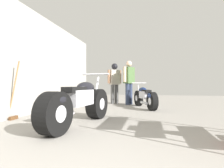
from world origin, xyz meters
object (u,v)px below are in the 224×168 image
motorcycle_black_naked (145,97)px  mechanic_in_blue (129,80)px  motorcycle_maroon_cruiser (79,103)px  mechanic_with_helmet (115,80)px  push_broom (14,104)px

motorcycle_black_naked → mechanic_in_blue: bearing=122.9°
motorcycle_black_naked → mechanic_in_blue: mechanic_in_blue is taller
motorcycle_maroon_cruiser → mechanic_with_helmet: 4.23m
motorcycle_black_naked → mechanic_in_blue: 1.35m
motorcycle_maroon_cruiser → motorcycle_black_naked: size_ratio=1.28×
motorcycle_black_naked → push_broom: size_ratio=1.33×
motorcycle_maroon_cruiser → mechanic_with_helmet: mechanic_with_helmet is taller
motorcycle_black_naked → push_broom: bearing=-137.6°
mechanic_in_blue → mechanic_with_helmet: bearing=159.9°
motorcycle_black_naked → mechanic_with_helmet: mechanic_with_helmet is taller
push_broom → motorcycle_maroon_cruiser: bearing=-9.9°
mechanic_in_blue → push_broom: mechanic_in_blue is taller
motorcycle_maroon_cruiser → push_broom: push_broom is taller
motorcycle_black_naked → push_broom: push_broom is taller
motorcycle_black_naked → mechanic_with_helmet: bearing=135.9°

